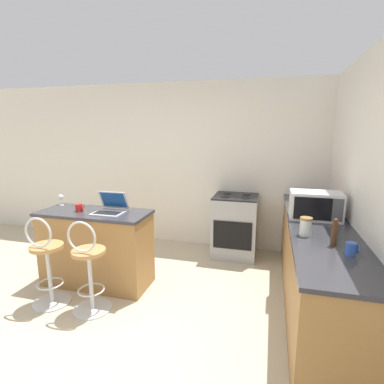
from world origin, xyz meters
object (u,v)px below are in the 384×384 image
(bar_stool_far, at_px, (89,269))
(mug_red, at_px, (79,207))
(microwave, at_px, (315,205))
(storage_jar, at_px, (306,226))
(stove_range, at_px, (235,226))
(bar_stool_near, at_px, (47,264))
(pepper_mill, at_px, (335,233))
(laptop, at_px, (111,207))
(mug_white, at_px, (298,193))
(wine_glass_tall, at_px, (61,198))
(toaster, at_px, (314,199))
(mug_blue, at_px, (351,249))

(bar_stool_far, xyz_separation_m, mug_red, (-0.43, 0.51, 0.49))
(microwave, height_order, storage_jar, microwave)
(bar_stool_far, relative_size, mug_red, 9.90)
(mug_red, bearing_deg, storage_jar, -4.49)
(bar_stool_far, height_order, stove_range, bar_stool_far)
(bar_stool_near, distance_m, pepper_mill, 2.85)
(laptop, height_order, mug_white, laptop)
(laptop, distance_m, microwave, 2.31)
(wine_glass_tall, bearing_deg, storage_jar, -7.47)
(laptop, relative_size, wine_glass_tall, 2.45)
(wine_glass_tall, xyz_separation_m, storage_jar, (2.90, -0.38, -0.02))
(laptop, height_order, stove_range, laptop)
(bar_stool_near, xyz_separation_m, microwave, (2.74, 0.90, 0.60))
(toaster, height_order, pepper_mill, pepper_mill)
(microwave, bearing_deg, storage_jar, -104.34)
(bar_stool_near, xyz_separation_m, bar_stool_far, (0.51, 0.00, 0.00))
(pepper_mill, height_order, mug_blue, pepper_mill)
(mug_white, bearing_deg, toaster, -73.64)
(stove_range, relative_size, mug_red, 9.14)
(laptop, distance_m, mug_blue, 2.51)
(storage_jar, bearing_deg, pepper_mill, -44.10)
(toaster, bearing_deg, bar_stool_far, -147.72)
(bar_stool_far, xyz_separation_m, pepper_mill, (2.29, 0.11, 0.56))
(wine_glass_tall, xyz_separation_m, mug_blue, (3.20, -0.77, -0.05))
(bar_stool_near, bearing_deg, microwave, 18.25)
(bar_stool_near, relative_size, microwave, 1.90)
(bar_stool_near, relative_size, pepper_mill, 4.25)
(bar_stool_near, bearing_deg, toaster, 27.36)
(wine_glass_tall, height_order, mug_blue, wine_glass_tall)
(stove_range, bearing_deg, mug_red, -142.07)
(wine_glass_tall, distance_m, mug_blue, 3.29)
(laptop, height_order, storage_jar, laptop)
(bar_stool_far, height_order, laptop, laptop)
(toaster, xyz_separation_m, wine_glass_tall, (-3.11, -0.76, 0.00))
(toaster, distance_m, pepper_mill, 1.34)
(microwave, xyz_separation_m, mug_blue, (0.14, -0.98, -0.10))
(bar_stool_far, xyz_separation_m, storage_jar, (2.08, 0.31, 0.54))
(bar_stool_near, bearing_deg, mug_red, 80.97)
(stove_range, bearing_deg, laptop, -136.26)
(wine_glass_tall, relative_size, pepper_mill, 0.61)
(microwave, xyz_separation_m, storage_jar, (-0.15, -0.59, -0.06))
(microwave, relative_size, mug_white, 5.07)
(laptop, xyz_separation_m, storage_jar, (2.13, -0.26, 0.03))
(microwave, bearing_deg, stove_range, 136.07)
(bar_stool_near, relative_size, laptop, 2.86)
(mug_red, xyz_separation_m, mug_white, (2.56, 1.47, 0.01))
(mug_white, bearing_deg, pepper_mill, -85.43)
(wine_glass_tall, distance_m, pepper_mill, 3.16)
(bar_stool_near, bearing_deg, stove_range, 45.81)
(bar_stool_near, xyz_separation_m, mug_red, (0.08, 0.51, 0.49))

